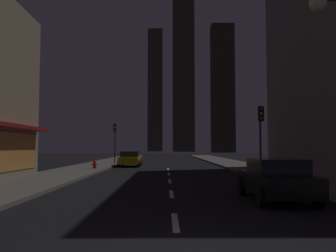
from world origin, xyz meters
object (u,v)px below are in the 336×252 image
object	(u,v)px
traffic_light_near_right	(261,125)
car_parked_far	(130,159)
car_parked_near	(276,179)
traffic_light_far_left	(115,134)
fire_hydrant_far_left	(95,165)

from	to	relation	value
traffic_light_near_right	car_parked_far	bearing A→B (deg)	125.98
car_parked_near	traffic_light_far_left	world-z (taller)	traffic_light_far_left
car_parked_far	car_parked_near	bearing A→B (deg)	-71.32
traffic_light_near_right	traffic_light_far_left	size ratio (longest dim) A/B	1.00
car_parked_far	traffic_light_far_left	xyz separation A→B (m)	(-1.90, 3.03, 2.45)
car_parked_near	traffic_light_far_left	size ratio (longest dim) A/B	1.01
traffic_light_near_right	traffic_light_far_left	distance (m)	19.06
car_parked_far	traffic_light_far_left	distance (m)	4.34
car_parked_near	traffic_light_near_right	bearing A→B (deg)	77.76
fire_hydrant_far_left	traffic_light_far_left	size ratio (longest dim) A/B	0.16
fire_hydrant_far_left	traffic_light_far_left	world-z (taller)	traffic_light_far_left
car_parked_near	traffic_light_near_right	world-z (taller)	traffic_light_near_right
car_parked_near	fire_hydrant_far_left	size ratio (longest dim) A/B	6.48
car_parked_far	traffic_light_near_right	size ratio (longest dim) A/B	1.01
fire_hydrant_far_left	traffic_light_far_left	xyz separation A→B (m)	(0.40, 8.37, 2.74)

